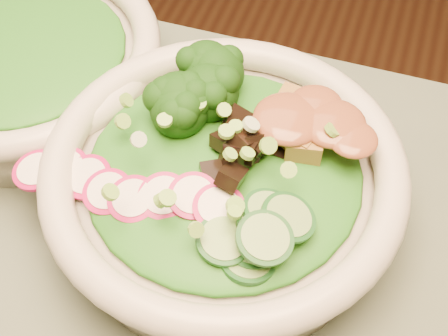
% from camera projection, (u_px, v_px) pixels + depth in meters
% --- Properties ---
extents(salad_bowl, '(0.25, 0.25, 0.07)m').
position_uv_depth(salad_bowl, '(224.00, 184.00, 0.44)').
color(salad_bowl, beige).
rests_on(salad_bowl, dining_table).
extents(side_bowl, '(0.23, 0.23, 0.06)m').
position_uv_depth(side_bowl, '(23.00, 63.00, 0.52)').
color(side_bowl, beige).
rests_on(side_bowl, dining_table).
extents(lettuce_bed, '(0.19, 0.19, 0.02)m').
position_uv_depth(lettuce_bed, '(224.00, 167.00, 0.43)').
color(lettuce_bed, '#196415').
rests_on(lettuce_bed, salad_bowl).
extents(side_lettuce, '(0.16, 0.16, 0.02)m').
position_uv_depth(side_lettuce, '(17.00, 47.00, 0.51)').
color(side_lettuce, '#196415').
rests_on(side_lettuce, side_bowl).
extents(broccoli_florets, '(0.10, 0.09, 0.04)m').
position_uv_depth(broccoli_florets, '(192.00, 95.00, 0.45)').
color(broccoli_florets, black).
rests_on(broccoli_florets, salad_bowl).
extents(radish_slices, '(0.11, 0.08, 0.02)m').
position_uv_depth(radish_slices, '(137.00, 194.00, 0.41)').
color(radish_slices, '#A70C4D').
rests_on(radish_slices, salad_bowl).
extents(cucumber_slices, '(0.09, 0.09, 0.03)m').
position_uv_depth(cucumber_slices, '(257.00, 231.00, 0.38)').
color(cucumber_slices, '#84BA67').
rests_on(cucumber_slices, salad_bowl).
extents(mushroom_heap, '(0.09, 0.09, 0.04)m').
position_uv_depth(mushroom_heap, '(240.00, 151.00, 0.42)').
color(mushroom_heap, black).
rests_on(mushroom_heap, salad_bowl).
extents(tofu_cubes, '(0.10, 0.09, 0.03)m').
position_uv_depth(tofu_cubes, '(305.00, 135.00, 0.43)').
color(tofu_cubes, olive).
rests_on(tofu_cubes, salad_bowl).
extents(peanut_sauce, '(0.07, 0.05, 0.01)m').
position_uv_depth(peanut_sauce, '(307.00, 123.00, 0.42)').
color(peanut_sauce, brown).
rests_on(peanut_sauce, tofu_cubes).
extents(scallion_garnish, '(0.18, 0.18, 0.02)m').
position_uv_depth(scallion_garnish, '(224.00, 147.00, 0.41)').
color(scallion_garnish, '#7AB941').
rests_on(scallion_garnish, salad_bowl).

